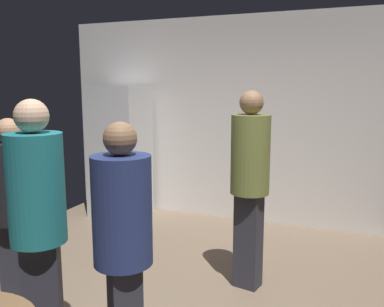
{
  "coord_description": "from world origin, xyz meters",
  "views": [
    {
      "loc": [
        1.24,
        -2.66,
        1.81
      ],
      "look_at": [
        -0.09,
        0.69,
        1.21
      ],
      "focal_mm": 38.38,
      "sensor_mm": 36.0,
      "label": 1
    }
  ],
  "objects_px": {
    "person_in_olive_shirt": "(250,174)",
    "person_in_black_shirt": "(13,204)",
    "person_in_teal_shirt": "(38,216)",
    "person_in_navy_shirt": "(123,239)",
    "refrigerator": "(120,151)"
  },
  "relations": [
    {
      "from": "refrigerator",
      "to": "person_in_black_shirt",
      "type": "xyz_separation_m",
      "value": [
        0.62,
        -2.54,
        0.01
      ]
    },
    {
      "from": "refrigerator",
      "to": "person_in_olive_shirt",
      "type": "height_order",
      "value": "refrigerator"
    },
    {
      "from": "person_in_black_shirt",
      "to": "person_in_olive_shirt",
      "type": "height_order",
      "value": "person_in_olive_shirt"
    },
    {
      "from": "person_in_teal_shirt",
      "to": "person_in_navy_shirt",
      "type": "height_order",
      "value": "person_in_teal_shirt"
    },
    {
      "from": "person_in_olive_shirt",
      "to": "person_in_teal_shirt",
      "type": "bearing_deg",
      "value": -20.39
    },
    {
      "from": "person_in_navy_shirt",
      "to": "person_in_teal_shirt",
      "type": "bearing_deg",
      "value": -40.26
    },
    {
      "from": "refrigerator",
      "to": "person_in_olive_shirt",
      "type": "xyz_separation_m",
      "value": [
        2.19,
        -1.42,
        0.14
      ]
    },
    {
      "from": "refrigerator",
      "to": "person_in_teal_shirt",
      "type": "distance_m",
      "value": 3.21
    },
    {
      "from": "person_in_teal_shirt",
      "to": "person_in_navy_shirt",
      "type": "bearing_deg",
      "value": 62.24
    },
    {
      "from": "person_in_teal_shirt",
      "to": "person_in_olive_shirt",
      "type": "distance_m",
      "value": 1.81
    },
    {
      "from": "person_in_black_shirt",
      "to": "person_in_navy_shirt",
      "type": "relative_size",
      "value": 0.97
    },
    {
      "from": "person_in_olive_shirt",
      "to": "person_in_black_shirt",
      "type": "bearing_deg",
      "value": -43.27
    },
    {
      "from": "refrigerator",
      "to": "person_in_olive_shirt",
      "type": "relative_size",
      "value": 1.02
    },
    {
      "from": "person_in_teal_shirt",
      "to": "person_in_black_shirt",
      "type": "height_order",
      "value": "person_in_teal_shirt"
    },
    {
      "from": "person_in_navy_shirt",
      "to": "person_in_olive_shirt",
      "type": "relative_size",
      "value": 0.91
    }
  ]
}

